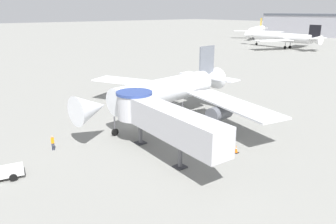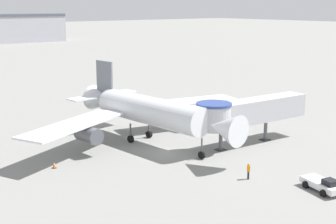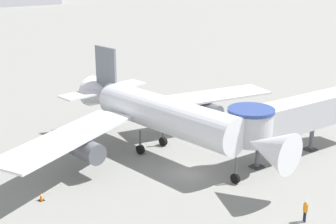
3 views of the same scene
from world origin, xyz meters
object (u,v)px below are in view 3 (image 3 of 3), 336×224
(ground_crew_marshaller, at_px, (305,210))
(main_airplane, at_px, (161,115))
(jet_bridge, at_px, (288,117))
(traffic_cone_starboard_wing, at_px, (266,125))
(traffic_cone_port_wing, at_px, (41,197))

(ground_crew_marshaller, bearing_deg, main_airplane, -158.07)
(jet_bridge, distance_m, ground_crew_marshaller, 11.99)
(main_airplane, xyz_separation_m, traffic_cone_starboard_wing, (13.51, -1.64, -3.60))
(traffic_cone_starboard_wing, xyz_separation_m, traffic_cone_port_wing, (-26.72, -0.00, -0.07))
(main_airplane, bearing_deg, jet_bridge, -49.96)
(jet_bridge, xyz_separation_m, ground_crew_marshaller, (-8.17, -8.17, -3.20))
(traffic_cone_starboard_wing, relative_size, traffic_cone_port_wing, 1.19)
(traffic_cone_port_wing, bearing_deg, jet_bridge, -16.88)
(jet_bridge, bearing_deg, ground_crew_marshaller, -131.03)
(jet_bridge, height_order, traffic_cone_starboard_wing, jet_bridge)
(traffic_cone_port_wing, bearing_deg, traffic_cone_starboard_wing, 0.01)
(jet_bridge, relative_size, traffic_cone_starboard_wing, 19.69)
(jet_bridge, xyz_separation_m, traffic_cone_starboard_wing, (4.90, 6.62, -3.76))
(traffic_cone_port_wing, bearing_deg, ground_crew_marshaller, -47.31)
(traffic_cone_port_wing, bearing_deg, main_airplane, 7.11)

